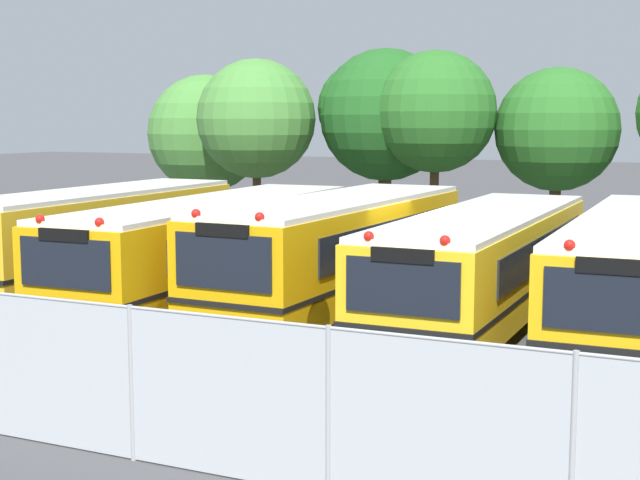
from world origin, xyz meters
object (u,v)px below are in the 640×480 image
at_px(school_bus_2, 338,248).
at_px(school_bus_3, 485,262).
at_px(school_bus_1, 213,244).
at_px(tree_2, 380,114).
at_px(school_bus_0, 99,234).
at_px(tree_3, 432,113).
at_px(tree_0, 204,136).
at_px(tree_4, 554,132).
at_px(tree_1, 257,119).

xyz_separation_m(school_bus_2, school_bus_3, (3.45, 0.11, -0.10)).
relative_size(school_bus_1, tree_2, 1.68).
xyz_separation_m(school_bus_0, tree_3, (5.59, 10.53, 3.17)).
height_order(school_bus_0, school_bus_2, school_bus_2).
xyz_separation_m(school_bus_0, tree_0, (-3.80, 11.27, 2.35)).
bearing_deg(tree_4, school_bus_1, -115.94).
relative_size(school_bus_2, tree_3, 1.51).
bearing_deg(school_bus_0, tree_0, -71.83).
relative_size(school_bus_0, tree_1, 1.49).
bearing_deg(tree_3, tree_0, 175.44).
bearing_deg(tree_4, school_bus_0, -127.74).
bearing_deg(tree_4, tree_0, -176.71).
relative_size(school_bus_0, school_bus_2, 0.96).
bearing_deg(school_bus_2, school_bus_0, 2.76).
distance_m(tree_2, tree_4, 5.95).
distance_m(school_bus_3, tree_3, 11.73).
distance_m(school_bus_0, school_bus_2, 6.76).
bearing_deg(tree_3, tree_1, -170.10).
relative_size(tree_3, tree_4, 1.09).
distance_m(school_bus_2, tree_1, 12.19).
bearing_deg(tree_2, tree_3, -17.57).
bearing_deg(school_bus_3, school_bus_1, 1.53).
relative_size(tree_0, tree_2, 0.89).
relative_size(tree_2, tree_4, 1.12).
bearing_deg(school_bus_1, tree_2, -91.61).
height_order(school_bus_2, tree_4, tree_4).
distance_m(school_bus_0, tree_0, 12.13).
bearing_deg(school_bus_1, tree_4, -117.64).
bearing_deg(tree_2, school_bus_2, -73.38).
bearing_deg(tree_1, school_bus_1, -67.22).
height_order(tree_1, tree_4, tree_1).
bearing_deg(tree_1, tree_4, 14.66).
distance_m(school_bus_2, tree_0, 15.53).
relative_size(school_bus_3, tree_4, 1.78).
bearing_deg(tree_4, school_bus_3, -85.66).
xyz_separation_m(school_bus_1, school_bus_3, (6.74, 0.22, -0.02)).
distance_m(school_bus_3, tree_0, 18.00).
xyz_separation_m(school_bus_1, school_bus_2, (3.29, 0.11, 0.08)).
height_order(school_bus_1, tree_1, tree_1).
relative_size(school_bus_0, school_bus_1, 0.84).
xyz_separation_m(tree_1, tree_3, (6.09, 1.06, 0.17)).
bearing_deg(tree_0, tree_3, -4.56).
relative_size(tree_0, tree_1, 0.94).
xyz_separation_m(school_bus_0, tree_4, (9.31, 12.03, 2.57)).
bearing_deg(tree_3, school_bus_0, -117.99).
bearing_deg(school_bus_1, school_bus_3, -179.85).
xyz_separation_m(tree_0, tree_3, (9.40, -0.75, 0.82)).
distance_m(tree_0, tree_2, 7.30).
xyz_separation_m(school_bus_2, tree_2, (-3.30, 11.07, 3.16)).
distance_m(school_bus_0, tree_1, 9.94).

